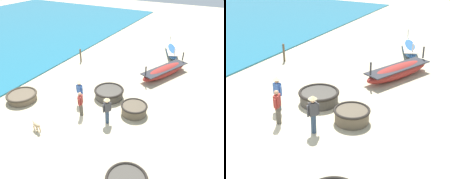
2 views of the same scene
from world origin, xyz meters
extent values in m
plane|color=#C6B793|center=(0.00, 0.00, 0.00)|extent=(80.00, 80.00, 0.00)
cylinder|color=#4C473F|center=(0.31, 2.72, 0.28)|extent=(1.83, 1.83, 0.56)
torus|color=#28231E|center=(0.31, 2.72, 0.56)|extent=(1.98, 1.98, 0.15)
cylinder|color=brown|center=(2.50, 1.86, 0.28)|extent=(1.48, 1.48, 0.57)
torus|color=#28231E|center=(2.50, 1.86, 0.57)|extent=(1.60, 1.60, 0.12)
ellipsoid|color=#285693|center=(1.86, 12.38, 0.34)|extent=(2.39, 4.14, 0.68)
cube|color=silver|center=(1.86, 12.38, 0.56)|extent=(2.31, 3.85, 0.06)
cylinder|color=silver|center=(1.17, 14.12, 0.94)|extent=(0.10, 0.10, 0.62)
cylinder|color=silver|center=(2.54, 10.63, 0.94)|extent=(0.10, 0.10, 0.62)
ellipsoid|color=maroon|center=(2.63, 7.56, 0.39)|extent=(2.82, 4.82, 0.79)
cube|color=#2D2D33|center=(2.63, 7.56, 0.64)|extent=(2.71, 4.49, 0.06)
cylinder|color=#2D2D33|center=(3.49, 9.59, 1.09)|extent=(0.10, 0.10, 0.71)
cylinder|color=#2D2D33|center=(1.77, 5.53, 1.09)|extent=(0.10, 0.10, 0.71)
cylinder|color=#4C473D|center=(-0.19, 0.25, 0.41)|extent=(0.22, 0.22, 0.82)
cube|color=maroon|center=(-0.19, 0.25, 1.09)|extent=(0.32, 0.39, 0.54)
sphere|color=#A37556|center=(-0.19, 0.25, 1.47)|extent=(0.20, 0.20, 0.20)
cylinder|color=maroon|center=(-0.12, 0.04, 1.04)|extent=(0.09, 0.09, 0.48)
cylinder|color=maroon|center=(-0.27, 0.46, 1.04)|extent=(0.09, 0.09, 0.48)
cylinder|color=#2D425B|center=(-0.95, 1.21, 0.41)|extent=(0.22, 0.22, 0.82)
cube|color=#33569E|center=(-0.95, 1.21, 1.09)|extent=(0.37, 0.27, 0.54)
sphere|color=#A37556|center=(-0.95, 1.21, 1.47)|extent=(0.20, 0.20, 0.20)
cylinder|color=#33569E|center=(-0.73, 1.18, 1.04)|extent=(0.09, 0.09, 0.48)
cylinder|color=#33569E|center=(-1.16, 1.24, 1.04)|extent=(0.09, 0.09, 0.48)
cone|color=#D1BC84|center=(-0.95, 1.21, 1.60)|extent=(0.36, 0.36, 0.14)
cylinder|color=#2D425B|center=(1.51, 0.36, 0.41)|extent=(0.22, 0.22, 0.82)
cube|color=#3D3D42|center=(1.51, 0.36, 1.09)|extent=(0.37, 0.40, 0.54)
sphere|color=tan|center=(1.51, 0.36, 1.47)|extent=(0.20, 0.20, 0.20)
cylinder|color=#3D3D42|center=(1.38, 0.18, 1.04)|extent=(0.09, 0.09, 0.48)
cylinder|color=#3D3D42|center=(1.63, 0.55, 1.04)|extent=(0.09, 0.09, 0.48)
cone|color=#D1BC84|center=(1.51, 0.36, 1.60)|extent=(0.36, 0.36, 0.14)
cylinder|color=brown|center=(-4.85, 6.70, 0.59)|extent=(0.14, 0.14, 1.18)
camera|label=1|loc=(6.39, -8.02, 8.03)|focal=35.00mm
camera|label=2|loc=(7.57, -8.68, 6.96)|focal=50.00mm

